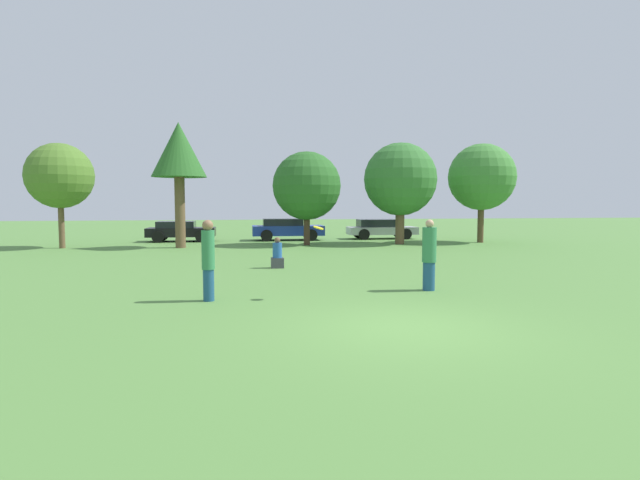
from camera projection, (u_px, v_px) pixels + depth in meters
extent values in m
plane|color=#54843D|center=(403.00, 327.00, 9.36)|extent=(120.00, 120.00, 0.00)
cylinder|color=navy|center=(209.00, 285.00, 11.86)|extent=(0.26, 0.26, 0.75)
cylinder|color=#337F4C|center=(208.00, 250.00, 11.80)|extent=(0.30, 0.30, 0.92)
sphere|color=#8C6647|center=(208.00, 225.00, 11.76)|extent=(0.26, 0.26, 0.26)
cylinder|color=navy|center=(429.00, 276.00, 13.30)|extent=(0.32, 0.32, 0.75)
cylinder|color=#337F4C|center=(429.00, 245.00, 13.24)|extent=(0.37, 0.37, 0.92)
sphere|color=tan|center=(430.00, 224.00, 13.20)|extent=(0.22, 0.22, 0.22)
cylinder|color=yellow|center=(318.00, 228.00, 12.05)|extent=(0.26, 0.26, 0.12)
cube|color=#3F3F47|center=(277.00, 263.00, 17.88)|extent=(0.44, 0.37, 0.36)
cylinder|color=#2659A5|center=(277.00, 250.00, 17.84)|extent=(0.33, 0.33, 0.53)
sphere|color=brown|center=(277.00, 240.00, 17.82)|extent=(0.21, 0.21, 0.21)
cylinder|color=brown|center=(61.00, 221.00, 25.56)|extent=(0.29, 0.29, 2.77)
sphere|color=#4C7528|center=(60.00, 176.00, 25.39)|extent=(3.30, 3.30, 3.30)
cylinder|color=brown|center=(180.00, 213.00, 25.76)|extent=(0.52, 0.52, 3.63)
cone|color=#286023|center=(179.00, 150.00, 25.52)|extent=(2.77, 2.77, 2.77)
cylinder|color=#473323|center=(307.00, 225.00, 27.43)|extent=(0.34, 0.34, 2.21)
sphere|color=#286023|center=(307.00, 186.00, 27.28)|extent=(3.71, 3.71, 3.71)
cylinder|color=brown|center=(400.00, 222.00, 28.14)|extent=(0.50, 0.50, 2.51)
sphere|color=#33702D|center=(400.00, 179.00, 27.96)|extent=(4.06, 4.06, 4.06)
cylinder|color=brown|center=(481.00, 219.00, 29.21)|extent=(0.35, 0.35, 2.75)
sphere|color=#3D7F33|center=(482.00, 177.00, 29.03)|extent=(3.84, 3.84, 3.84)
cube|color=black|center=(181.00, 232.00, 30.04)|extent=(3.98, 1.80, 0.53)
cube|color=black|center=(176.00, 224.00, 29.97)|extent=(2.20, 1.56, 0.38)
cylinder|color=black|center=(204.00, 235.00, 31.10)|extent=(0.70, 0.21, 0.70)
cylinder|color=black|center=(201.00, 236.00, 29.39)|extent=(0.70, 0.21, 0.70)
cylinder|color=black|center=(163.00, 235.00, 30.73)|extent=(0.70, 0.21, 0.70)
cylinder|color=black|center=(158.00, 237.00, 29.02)|extent=(0.70, 0.21, 0.70)
cube|color=#1E389E|center=(288.00, 230.00, 31.08)|extent=(4.40, 1.87, 0.60)
cube|color=black|center=(283.00, 222.00, 30.99)|extent=(2.43, 1.62, 0.43)
cylinder|color=black|center=(308.00, 233.00, 32.19)|extent=(0.72, 0.19, 0.71)
cylinder|color=black|center=(312.00, 235.00, 30.41)|extent=(0.72, 0.19, 0.71)
cylinder|color=black|center=(265.00, 234.00, 31.79)|extent=(0.72, 0.19, 0.71)
cylinder|color=black|center=(267.00, 236.00, 30.01)|extent=(0.72, 0.19, 0.71)
cube|color=#B2B2B7|center=(382.00, 231.00, 32.27)|extent=(4.42, 1.72, 0.47)
cube|color=black|center=(377.00, 223.00, 32.19)|extent=(2.44, 1.49, 0.49)
cylinder|color=black|center=(398.00, 232.00, 33.31)|extent=(0.69, 0.17, 0.69)
cylinder|color=black|center=(406.00, 234.00, 31.67)|extent=(0.69, 0.17, 0.69)
cylinder|color=black|center=(358.00, 233.00, 32.90)|extent=(0.69, 0.17, 0.69)
cylinder|color=black|center=(364.00, 234.00, 31.27)|extent=(0.69, 0.17, 0.69)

